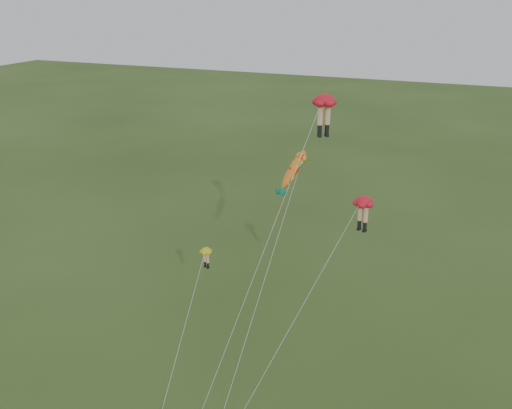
% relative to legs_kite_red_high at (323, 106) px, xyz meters
% --- Properties ---
extents(legs_kite_red_high, '(6.06, 11.85, 20.11)m').
position_rel_legs_kite_red_high_xyz_m(legs_kite_red_high, '(0.00, 0.00, 0.00)').
color(legs_kite_red_high, red).
rests_on(legs_kite_red_high, ground).
extents(legs_kite_red_mid, '(7.02, 8.21, 14.65)m').
position_rel_legs_kite_red_high_xyz_m(legs_kite_red_mid, '(3.79, -3.89, -5.38)').
color(legs_kite_red_mid, red).
rests_on(legs_kite_red_mid, ground).
extents(legs_kite_yellow, '(1.20, 8.24, 9.06)m').
position_rel_legs_kite_red_high_xyz_m(legs_kite_yellow, '(-7.32, -4.02, -10.97)').
color(legs_kite_yellow, gold).
rests_on(legs_kite_yellow, ground).
extents(fish_kite, '(2.02, 12.98, 15.62)m').
position_rel_legs_kite_red_high_xyz_m(fish_kite, '(-2.45, 1.41, -5.24)').
color(fish_kite, yellow).
rests_on(fish_kite, ground).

